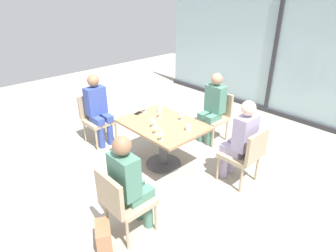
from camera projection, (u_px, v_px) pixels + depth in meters
ground_plane at (163, 164)px, 4.62m from camera, size 12.00×12.00×0.00m
window_wall_backdrop at (274, 58)px, 6.05m from camera, size 5.93×0.10×2.70m
dining_table_main at (163, 134)px, 4.38m from camera, size 1.24×0.93×0.73m
chair_front_right at (123, 200)px, 3.11m from camera, size 0.46×0.50×0.87m
chair_near_window at (216, 114)px, 5.20m from camera, size 0.46×0.51×0.87m
chair_far_right at (246, 153)px, 3.97m from camera, size 0.50×0.46×0.87m
chair_side_end at (96, 116)px, 5.12m from camera, size 0.50×0.46×0.87m
person_front_right at (130, 181)px, 3.08m from camera, size 0.34×0.39×1.26m
person_near_window at (213, 105)px, 5.04m from camera, size 0.34×0.39×1.26m
person_far_right at (241, 138)px, 3.95m from camera, size 0.39×0.34×1.26m
person_side_end at (98, 107)px, 4.95m from camera, size 0.39×0.34×1.26m
wine_glass_0 at (161, 132)px, 3.76m from camera, size 0.07×0.07×0.18m
wine_glass_1 at (145, 104)px, 4.63m from camera, size 0.07×0.07×0.18m
wine_glass_2 at (160, 110)px, 4.43m from camera, size 0.07×0.07×0.18m
wine_glass_3 at (182, 112)px, 4.34m from camera, size 0.07×0.07×0.18m
wine_glass_4 at (156, 125)px, 3.93m from camera, size 0.07×0.07×0.18m
wine_glass_5 at (153, 119)px, 4.12m from camera, size 0.07×0.07×0.18m
wine_glass_6 at (160, 105)px, 4.61m from camera, size 0.07×0.07×0.18m
coffee_cup at (188, 128)px, 4.06m from camera, size 0.08×0.08×0.09m
cell_phone_on_table at (138, 113)px, 4.63m from camera, size 0.10×0.16×0.01m
handbag_0 at (104, 236)px, 3.11m from camera, size 0.34×0.28×0.28m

